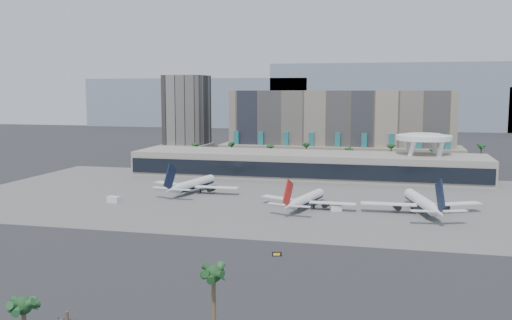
% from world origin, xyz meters
% --- Properties ---
extents(ground, '(900.00, 900.00, 0.00)m').
position_xyz_m(ground, '(0.00, 0.00, 0.00)').
color(ground, '#232326').
rests_on(ground, ground).
extents(apron_pad, '(260.00, 130.00, 0.06)m').
position_xyz_m(apron_pad, '(0.00, 55.00, 0.03)').
color(apron_pad, '#5B5B59').
rests_on(apron_pad, ground).
extents(mountain_ridge, '(680.00, 60.00, 70.00)m').
position_xyz_m(mountain_ridge, '(27.88, 470.00, 29.89)').
color(mountain_ridge, gray).
rests_on(mountain_ridge, ground).
extents(hotel, '(140.00, 30.00, 42.00)m').
position_xyz_m(hotel, '(10.00, 174.41, 16.81)').
color(hotel, gray).
rests_on(hotel, ground).
extents(office_tower, '(30.00, 30.00, 52.00)m').
position_xyz_m(office_tower, '(-95.00, 200.00, 22.94)').
color(office_tower, black).
rests_on(office_tower, ground).
extents(terminal, '(170.00, 32.50, 14.50)m').
position_xyz_m(terminal, '(0.00, 109.84, 6.52)').
color(terminal, gray).
rests_on(terminal, ground).
extents(saucer_structure, '(26.00, 26.00, 21.89)m').
position_xyz_m(saucer_structure, '(55.00, 116.00, 18.45)').
color(saucer_structure, white).
rests_on(saucer_structure, ground).
extents(palm_row, '(157.80, 2.80, 13.10)m').
position_xyz_m(palm_row, '(7.00, 145.00, 10.50)').
color(palm_row, brown).
rests_on(palm_row, ground).
extents(airliner_left, '(39.15, 40.66, 14.16)m').
position_xyz_m(airliner_left, '(-39.08, 56.76, 3.57)').
color(airliner_left, white).
rests_on(airliner_left, ground).
extents(airliner_centre, '(35.66, 37.03, 12.99)m').
position_xyz_m(airliner_centre, '(11.11, 36.73, 3.28)').
color(airliner_centre, white).
rests_on(airliner_centre, ground).
extents(airliner_right, '(41.24, 42.81, 15.04)m').
position_xyz_m(airliner_right, '(51.50, 38.16, 3.79)').
color(airliner_right, white).
rests_on(airliner_right, ground).
extents(service_vehicle_a, '(5.43, 3.53, 2.45)m').
position_xyz_m(service_vehicle_a, '(-60.94, 29.70, 1.22)').
color(service_vehicle_a, silver).
rests_on(service_vehicle_a, ground).
extents(service_vehicle_b, '(4.32, 3.20, 1.98)m').
position_xyz_m(service_vehicle_b, '(22.21, 34.58, 0.99)').
color(service_vehicle_b, white).
rests_on(service_vehicle_b, ground).
extents(taxiway_sign, '(2.39, 0.98, 1.09)m').
position_xyz_m(taxiway_sign, '(12.94, -23.83, 0.54)').
color(taxiway_sign, black).
rests_on(taxiway_sign, ground).
extents(near_palm_a, '(6.00, 6.00, 10.90)m').
position_xyz_m(near_palm_a, '(-13.37, -89.99, 8.09)').
color(near_palm_a, brown).
rests_on(near_palm_a, ground).
extents(near_palm_b, '(6.00, 6.00, 14.59)m').
position_xyz_m(near_palm_b, '(13.83, -79.09, 11.69)').
color(near_palm_b, brown).
rests_on(near_palm_b, ground).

